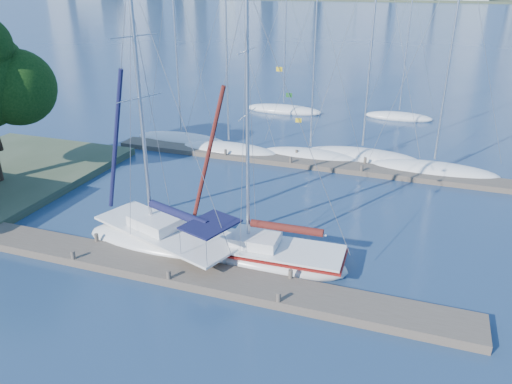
% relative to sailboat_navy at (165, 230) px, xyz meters
% --- Properties ---
extents(ground, '(700.00, 700.00, 0.00)m').
position_rel_sailboat_navy_xyz_m(ground, '(1.75, -2.04, -1.02)').
color(ground, navy).
rests_on(ground, ground).
extents(near_dock, '(26.00, 2.00, 0.40)m').
position_rel_sailboat_navy_xyz_m(near_dock, '(1.75, -2.04, -0.82)').
color(near_dock, '#51463B').
rests_on(near_dock, ground).
extents(far_dock, '(30.00, 1.80, 0.36)m').
position_rel_sailboat_navy_xyz_m(far_dock, '(3.75, 13.96, -0.84)').
color(far_dock, '#51463B').
rests_on(far_dock, ground).
extents(sailboat_navy, '(9.08, 5.48, 13.33)m').
position_rel_sailboat_navy_xyz_m(sailboat_navy, '(0.00, 0.00, 0.00)').
color(sailboat_navy, white).
rests_on(sailboat_navy, ground).
extents(sailboat_maroon, '(7.85, 2.79, 12.81)m').
position_rel_sailboat_navy_xyz_m(sailboat_maroon, '(5.14, 0.35, 0.03)').
color(sailboat_maroon, white).
rests_on(sailboat_maroon, ground).
extents(bg_boat_0, '(8.24, 5.04, 14.66)m').
position_rel_sailboat_navy_xyz_m(bg_boat_0, '(-7.20, 15.75, -0.73)').
color(bg_boat_0, white).
rests_on(bg_boat_0, ground).
extents(bg_boat_1, '(7.99, 3.19, 12.56)m').
position_rel_sailboat_navy_xyz_m(bg_boat_1, '(-2.57, 14.57, -0.75)').
color(bg_boat_1, white).
rests_on(bg_boat_1, ground).
extents(bg_boat_2, '(7.65, 3.01, 12.35)m').
position_rel_sailboat_navy_xyz_m(bg_boat_2, '(3.62, 15.40, -0.77)').
color(bg_boat_2, white).
rests_on(bg_boat_2, ground).
extents(bg_boat_3, '(8.86, 4.64, 15.86)m').
position_rel_sailboat_navy_xyz_m(bg_boat_3, '(7.29, 16.47, -0.71)').
color(bg_boat_3, white).
rests_on(bg_boat_3, ground).
extents(bg_boat_4, '(8.94, 4.00, 15.04)m').
position_rel_sailboat_navy_xyz_m(bg_boat_4, '(12.35, 15.15, -0.72)').
color(bg_boat_4, white).
rests_on(bg_boat_4, ground).
extents(bg_boat_6, '(7.81, 2.20, 11.99)m').
position_rel_sailboat_navy_xyz_m(bg_boat_6, '(-2.16, 28.13, -0.77)').
color(bg_boat_6, white).
rests_on(bg_boat_6, ground).
extents(bg_boat_7, '(6.56, 3.50, 12.18)m').
position_rel_sailboat_navy_xyz_m(bg_boat_7, '(8.93, 29.26, -0.78)').
color(bg_boat_7, white).
rests_on(bg_boat_7, ground).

